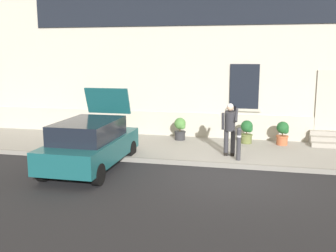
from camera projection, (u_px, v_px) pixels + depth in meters
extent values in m
plane|color=#232326|center=(230.00, 177.00, 11.19)|extent=(80.00, 80.00, 0.00)
cube|color=#99968E|center=(236.00, 151.00, 13.86)|extent=(24.00, 3.60, 0.15)
cube|color=gray|center=(232.00, 166.00, 12.07)|extent=(24.00, 0.12, 0.15)
cube|color=beige|center=(242.00, 46.00, 15.59)|extent=(24.00, 1.40, 7.50)
cube|color=#BCB7A8|center=(239.00, 129.00, 15.48)|extent=(24.00, 0.08, 1.10)
cube|color=maroon|center=(332.00, 102.00, 14.53)|extent=(1.00, 0.08, 2.10)
cube|color=#BCB7A8|center=(333.00, 101.00, 14.50)|extent=(1.16, 0.06, 2.24)
cube|color=black|center=(244.00, 86.00, 15.14)|extent=(1.10, 0.06, 1.70)
cube|color=#BCB7A8|center=(243.00, 110.00, 15.27)|extent=(1.30, 0.12, 0.10)
cube|color=black|center=(243.00, 5.00, 14.63)|extent=(16.80, 0.06, 1.40)
cube|color=#9E998E|center=(333.00, 145.00, 14.06)|extent=(1.49, 0.32, 0.16)
cube|color=#9E998E|center=(332.00, 141.00, 14.35)|extent=(1.49, 0.32, 0.32)
cube|color=#9E998E|center=(330.00, 137.00, 14.64)|extent=(1.49, 0.32, 0.48)
cube|color=#165156|center=(91.00, 149.00, 11.91)|extent=(1.76, 4.00, 0.64)
cube|color=black|center=(88.00, 130.00, 11.66)|extent=(1.54, 2.40, 0.56)
cube|color=black|center=(115.00, 142.00, 13.88)|extent=(1.66, 0.10, 0.20)
cube|color=yellow|center=(114.00, 137.00, 13.85)|extent=(0.52, 0.02, 0.12)
cube|color=#B21414|center=(94.00, 128.00, 13.96)|extent=(0.16, 0.04, 0.18)
cube|color=#B21414|center=(135.00, 130.00, 13.63)|extent=(0.16, 0.04, 0.18)
cube|color=#165156|center=(108.00, 101.00, 13.07)|extent=(1.49, 0.37, 0.87)
cylinder|color=black|center=(43.00, 171.00, 10.79)|extent=(0.20, 0.60, 0.60)
cylinder|color=black|center=(98.00, 174.00, 10.45)|extent=(0.20, 0.60, 0.60)
cylinder|color=black|center=(86.00, 147.00, 13.48)|extent=(0.20, 0.60, 0.60)
cylinder|color=black|center=(131.00, 150.00, 13.14)|extent=(0.20, 0.60, 0.60)
cylinder|color=#333338|center=(239.00, 145.00, 12.33)|extent=(0.14, 0.14, 0.95)
sphere|color=#333338|center=(239.00, 130.00, 12.24)|extent=(0.15, 0.15, 0.15)
cylinder|color=silver|center=(239.00, 136.00, 12.28)|extent=(0.15, 0.15, 0.06)
cylinder|color=#2D2D33|center=(226.00, 142.00, 12.93)|extent=(0.15, 0.15, 0.82)
cube|color=black|center=(226.00, 153.00, 13.06)|extent=(0.12, 0.28, 0.10)
cylinder|color=#2D2D33|center=(233.00, 142.00, 12.88)|extent=(0.15, 0.15, 0.82)
cube|color=black|center=(233.00, 154.00, 13.01)|extent=(0.12, 0.28, 0.10)
cylinder|color=#2D2D33|center=(230.00, 121.00, 12.72)|extent=(0.34, 0.46, 0.68)
sphere|color=tan|center=(230.00, 108.00, 12.55)|extent=(0.22, 0.22, 0.22)
sphere|color=silver|center=(230.00, 107.00, 12.55)|extent=(0.21, 0.21, 0.21)
cylinder|color=#2D2D33|center=(223.00, 121.00, 12.72)|extent=(0.09, 0.20, 0.57)
cylinder|color=#2D2D33|center=(236.00, 115.00, 12.59)|extent=(0.09, 0.41, 0.42)
cube|color=black|center=(235.00, 108.00, 12.50)|extent=(0.07, 0.02, 0.15)
cylinder|color=beige|center=(119.00, 132.00, 15.96)|extent=(0.40, 0.40, 0.34)
cylinder|color=beige|center=(119.00, 129.00, 15.93)|extent=(0.44, 0.44, 0.05)
cylinder|color=#47331E|center=(119.00, 125.00, 15.91)|extent=(0.04, 0.04, 0.24)
sphere|color=#1E5628|center=(119.00, 121.00, 15.88)|extent=(0.44, 0.44, 0.44)
sphere|color=#1E5628|center=(121.00, 123.00, 15.82)|extent=(0.24, 0.24, 0.24)
cylinder|color=#2D2D30|center=(180.00, 135.00, 15.32)|extent=(0.40, 0.40, 0.34)
cylinder|color=#2D2D30|center=(180.00, 132.00, 15.30)|extent=(0.44, 0.44, 0.05)
cylinder|color=#47331E|center=(180.00, 128.00, 15.27)|extent=(0.04, 0.04, 0.24)
sphere|color=#4C843D|center=(180.00, 123.00, 15.24)|extent=(0.44, 0.44, 0.44)
sphere|color=#4C843D|center=(182.00, 126.00, 15.19)|extent=(0.24, 0.24, 0.24)
cylinder|color=#606B38|center=(246.00, 139.00, 14.74)|extent=(0.40, 0.40, 0.34)
cylinder|color=#606B38|center=(246.00, 135.00, 14.72)|extent=(0.44, 0.44, 0.05)
cylinder|color=#47331E|center=(247.00, 131.00, 14.69)|extent=(0.04, 0.04, 0.24)
sphere|color=#1E5628|center=(247.00, 126.00, 14.66)|extent=(0.44, 0.44, 0.44)
sphere|color=#1E5628|center=(249.00, 129.00, 14.61)|extent=(0.24, 0.24, 0.24)
cylinder|color=#B25B38|center=(282.00, 140.00, 14.49)|extent=(0.40, 0.40, 0.34)
cylinder|color=#B25B38|center=(282.00, 136.00, 14.46)|extent=(0.44, 0.44, 0.05)
cylinder|color=#47331E|center=(282.00, 132.00, 14.43)|extent=(0.04, 0.04, 0.24)
sphere|color=#1E5628|center=(283.00, 128.00, 14.40)|extent=(0.44, 0.44, 0.44)
sphere|color=#1E5628|center=(286.00, 131.00, 14.35)|extent=(0.24, 0.24, 0.24)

